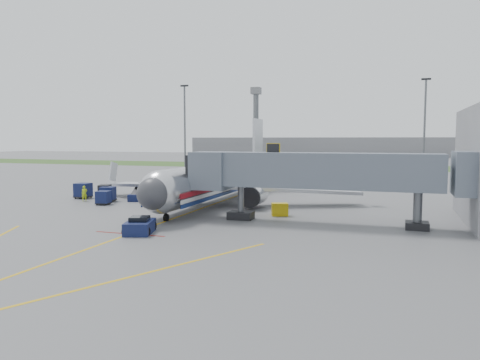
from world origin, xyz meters
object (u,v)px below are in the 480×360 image
(pushback_tug, at_px, (140,226))
(belt_loader, at_px, (137,196))
(ramp_worker, at_px, (84,194))
(airliner, at_px, (219,179))
(baggage_tug, at_px, (105,193))

(pushback_tug, distance_m, belt_loader, 20.25)
(ramp_worker, bearing_deg, belt_loader, -19.61)
(airliner, bearing_deg, baggage_tug, -168.43)
(pushback_tug, xyz_separation_m, baggage_tug, (-14.13, 15.97, 0.27))
(pushback_tug, bearing_deg, ramp_worker, 137.71)
(belt_loader, bearing_deg, baggage_tug, -160.07)
(pushback_tug, xyz_separation_m, ramp_worker, (-15.82, 14.39, 0.37))
(ramp_worker, bearing_deg, baggage_tug, -5.16)
(ramp_worker, bearing_deg, pushback_tug, -90.67)
(pushback_tug, relative_size, ramp_worker, 1.95)
(baggage_tug, bearing_deg, belt_loader, 19.93)
(pushback_tug, height_order, baggage_tug, baggage_tug)
(baggage_tug, xyz_separation_m, ramp_worker, (-1.69, -1.59, 0.10))
(baggage_tug, relative_size, belt_loader, 0.73)
(baggage_tug, height_order, belt_loader, belt_loader)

